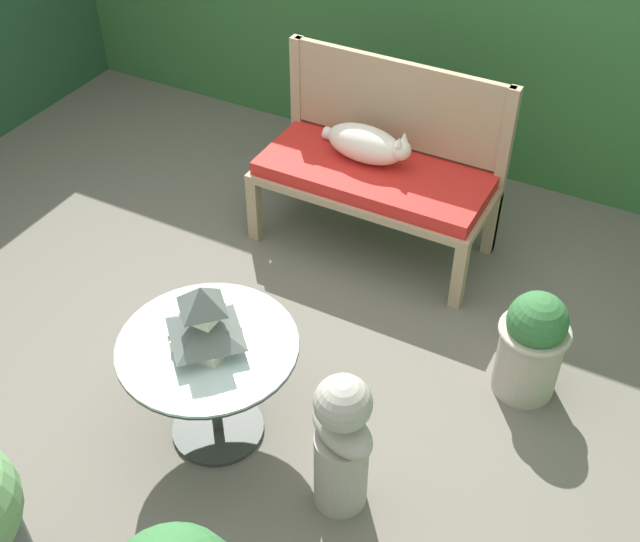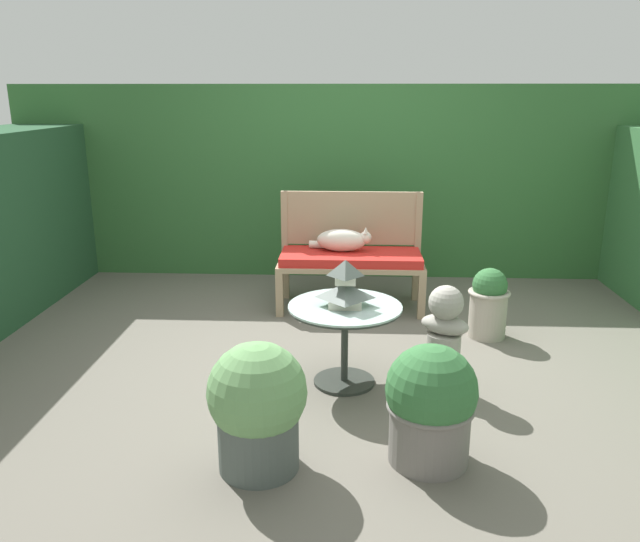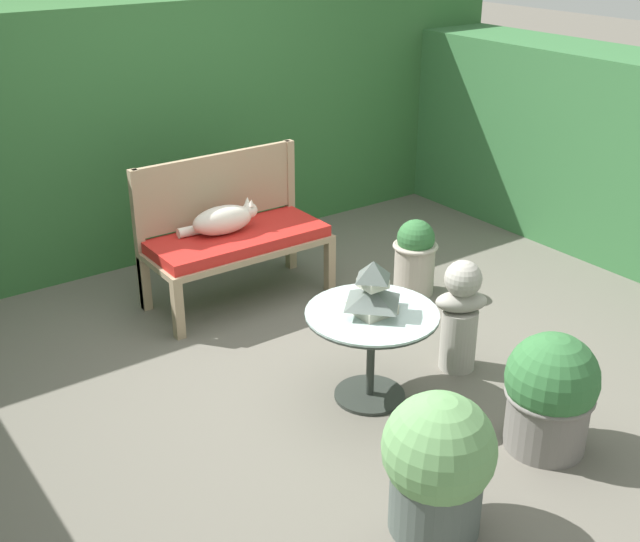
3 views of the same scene
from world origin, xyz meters
name	(u,v)px [view 2 (image 2 of 3)]	position (x,y,z in m)	size (l,w,h in m)	color
ground	(339,353)	(0.00, 0.00, 0.00)	(30.00, 30.00, 0.00)	#666056
foliage_hedge_back	(345,177)	(0.00, 2.45, 0.92)	(6.40, 1.06, 1.84)	#336633
garden_bench	(351,261)	(0.07, 0.97, 0.41)	(1.21, 0.54, 0.48)	tan
bench_backrest	(351,225)	(0.07, 1.22, 0.67)	(1.21, 0.06, 0.96)	tan
cat	(342,240)	(0.00, 1.02, 0.58)	(0.53, 0.23, 0.21)	silver
patio_table	(345,322)	(0.04, -0.47, 0.41)	(0.70, 0.70, 0.52)	#2D332D
pagoda_birdhouse	(345,286)	(0.04, -0.47, 0.64)	(0.27, 0.27, 0.29)	beige
garden_bust	(444,337)	(0.64, -0.52, 0.34)	(0.34, 0.29, 0.67)	#A39E93
potted_plant_patio_mid	(258,406)	(-0.37, -1.41, 0.33)	(0.48, 0.48, 0.65)	#4C5651
potted_plant_path_edge	(431,405)	(0.47, -1.31, 0.30)	(0.45, 0.45, 0.61)	slate
potted_plant_bench_right	(489,302)	(1.10, 0.36, 0.27)	(0.31, 0.31, 0.53)	#ADA393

